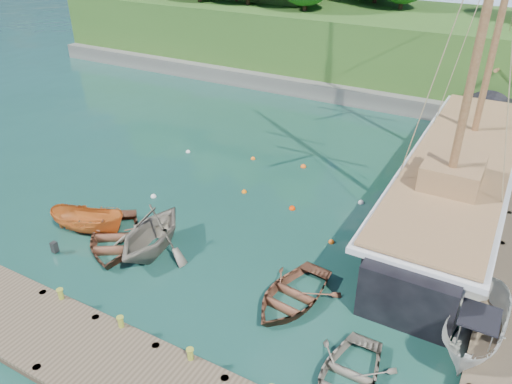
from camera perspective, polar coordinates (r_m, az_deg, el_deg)
ground at (r=21.70m, az=-3.77°, el=-8.83°), size 160.00×160.00×0.00m
bollard_0 at (r=21.09m, az=-21.02°, el=-12.51°), size 0.26×0.26×0.45m
bollard_1 at (r=19.31m, az=-14.88°, el=-15.90°), size 0.26×0.26×0.45m
bollard_2 at (r=17.86m, az=-7.34°, el=-19.67°), size 0.26×0.26×0.45m
rowboat_0 at (r=24.02m, az=-15.81°, el=-5.80°), size 5.24×5.63×0.95m
rowboat_1 at (r=23.21m, az=-11.71°, el=-6.59°), size 4.43×4.94×2.34m
rowboat_2 at (r=20.19m, az=4.08°, el=-12.33°), size 3.50×4.54×0.87m
rowboat_3 at (r=17.69m, az=10.25°, el=-20.61°), size 2.80×3.85×0.79m
motorboat_orange at (r=25.24m, az=-18.39°, el=-4.37°), size 4.01×2.37×1.46m
cabin_boat_white at (r=19.96m, az=23.38°, el=-15.93°), size 2.32×5.05×1.89m
schooner at (r=27.84m, az=21.95°, el=0.96°), size 5.03×27.54×20.23m
mooring_buoy_0 at (r=27.36m, az=-11.63°, el=-0.57°), size 0.31×0.31×0.31m
mooring_buoy_1 at (r=27.25m, az=-1.36°, el=-0.03°), size 0.28×0.28×0.28m
mooring_buoy_2 at (r=25.80m, az=4.14°, el=-1.95°), size 0.33×0.33×0.33m
mooring_buoy_3 at (r=26.82m, az=11.90°, el=-1.25°), size 0.32×0.32×0.32m
mooring_buoy_4 at (r=30.94m, az=-0.34°, el=3.78°), size 0.28×0.28×0.28m
mooring_buoy_5 at (r=30.08m, az=5.42°, el=2.86°), size 0.34×0.34×0.34m
mooring_buoy_6 at (r=32.12m, az=-7.77°, el=4.52°), size 0.29×0.29×0.29m
mooring_buoy_7 at (r=23.51m, az=8.60°, el=-5.73°), size 0.28×0.28×0.28m
headland at (r=51.31m, az=3.15°, el=20.65°), size 51.00×19.31×12.90m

